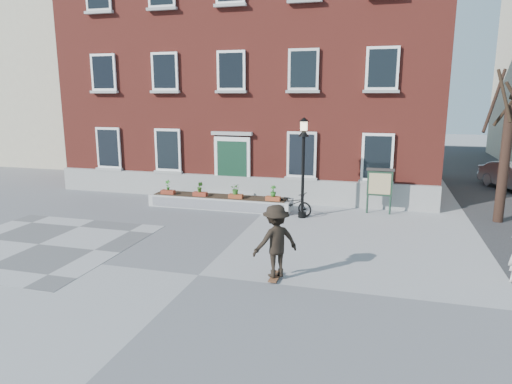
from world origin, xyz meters
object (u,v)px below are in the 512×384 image
(notice_board, at_px, (380,183))
(skateboarder, at_px, (276,241))
(lamp_post, at_px, (303,154))
(bicycle, at_px, (292,203))

(notice_board, relative_size, skateboarder, 0.93)
(lamp_post, distance_m, notice_board, 3.47)
(lamp_post, distance_m, skateboarder, 6.45)
(bicycle, distance_m, skateboarder, 6.69)
(bicycle, height_order, skateboarder, skateboarder)
(bicycle, relative_size, lamp_post, 0.45)
(notice_board, bearing_deg, skateboarder, -108.08)
(notice_board, distance_m, skateboarder, 8.09)
(skateboarder, bearing_deg, lamp_post, 93.54)
(notice_board, bearing_deg, lamp_post, -153.81)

